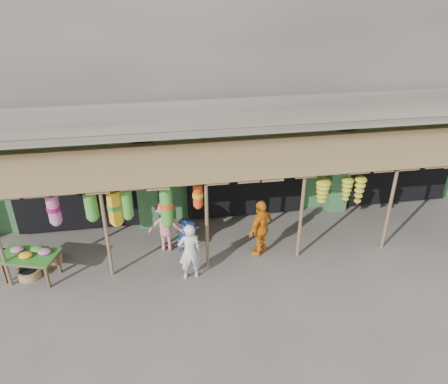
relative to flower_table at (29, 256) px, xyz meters
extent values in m
plane|color=#514C47|center=(5.98, -0.02, -0.68)|extent=(80.00, 80.00, 0.00)
cube|color=gray|center=(5.98, 4.98, 4.32)|extent=(16.00, 6.00, 4.00)
cube|color=#2D6033|center=(5.98, 5.13, 0.82)|extent=(16.00, 5.70, 3.00)
cube|color=gray|center=(5.98, 1.63, 2.52)|extent=(16.00, 0.90, 0.22)
cube|color=gray|center=(5.98, 1.23, 3.02)|extent=(16.00, 0.10, 0.80)
cube|color=#2D6033|center=(5.98, 2.03, 2.17)|extent=(16.00, 0.35, 0.35)
cube|color=yellow|center=(0.98, 1.95, 2.07)|extent=(1.70, 0.06, 0.55)
cube|color=#B21414|center=(0.98, 1.91, 2.07)|extent=(1.30, 0.02, 0.30)
cube|color=black|center=(0.98, 2.98, 0.67)|extent=(3.60, 2.00, 2.50)
cube|color=black|center=(5.98, 2.98, 0.67)|extent=(3.60, 2.00, 2.50)
cube|color=black|center=(10.98, 2.98, 0.67)|extent=(3.60, 2.00, 2.50)
cube|color=#2D6033|center=(2.98, 2.03, 0.82)|extent=(0.60, 0.35, 3.00)
cube|color=#2D6033|center=(8.98, 2.03, 0.82)|extent=(0.60, 0.35, 3.00)
cylinder|color=brown|center=(1.98, -0.22, 0.62)|extent=(0.09, 0.09, 2.60)
cylinder|color=brown|center=(4.48, -0.22, 0.62)|extent=(0.09, 0.09, 2.60)
cylinder|color=brown|center=(6.98, -0.22, 0.62)|extent=(0.09, 0.09, 2.60)
cylinder|color=brown|center=(9.48, -0.22, 0.62)|extent=(0.09, 0.09, 2.60)
cylinder|color=brown|center=(5.73, -0.22, 1.82)|extent=(12.90, 0.08, 0.08)
cylinder|color=brown|center=(2.98, 0.18, 1.67)|extent=(5.50, 0.06, 0.06)
cube|color=brown|center=(5.98, 0.88, 2.00)|extent=(14.00, 2.70, 0.22)
cube|color=#4E3E28|center=(-0.67, -0.12, -0.37)|extent=(0.09, 0.09, 0.62)
cube|color=#4E3E28|center=(0.45, -0.47, -0.37)|extent=(0.09, 0.09, 0.62)
cube|color=#4E3E28|center=(-0.49, 0.44, -0.37)|extent=(0.09, 0.09, 0.62)
cube|color=#4E3E28|center=(0.62, 0.08, -0.37)|extent=(0.09, 0.09, 0.62)
cube|color=#4E3E28|center=(-0.02, -0.02, -0.02)|extent=(1.54, 1.16, 0.06)
cube|color=#26661E|center=(-0.02, -0.02, 0.03)|extent=(1.60, 1.22, 0.03)
ellipsoid|color=#D269A3|center=(-0.32, 0.18, 0.10)|extent=(0.33, 0.27, 0.14)
ellipsoid|color=yellow|center=(-0.05, -0.11, 0.10)|extent=(0.33, 0.27, 0.14)
ellipsoid|color=#D269A3|center=(0.38, -0.03, 0.10)|extent=(0.33, 0.27, 0.14)
ellipsoid|color=green|center=(0.18, 0.12, 0.10)|extent=(0.33, 0.27, 0.14)
cylinder|color=#1A49AB|center=(3.76, 0.52, -0.50)|extent=(0.03, 0.03, 0.37)
cylinder|color=#1A49AB|center=(4.06, 0.38, -0.50)|extent=(0.03, 0.03, 0.37)
cylinder|color=#1A49AB|center=(3.90, 0.82, -0.50)|extent=(0.03, 0.03, 0.37)
cylinder|color=#1A49AB|center=(4.20, 0.68, -0.50)|extent=(0.03, 0.03, 0.37)
cube|color=#1A49AB|center=(3.98, 0.60, -0.30)|extent=(0.51, 0.51, 0.05)
cube|color=#1A49AB|center=(4.06, 0.77, -0.08)|extent=(0.37, 0.20, 0.41)
cylinder|color=olive|center=(-1.02, 0.98, -0.58)|extent=(0.55, 0.55, 0.20)
cylinder|color=olive|center=(-0.13, 0.05, -0.57)|extent=(0.65, 0.65, 0.22)
cylinder|color=#A7824D|center=(0.36, 0.61, -0.57)|extent=(0.51, 0.51, 0.23)
imported|color=silver|center=(3.98, -0.64, 0.11)|extent=(0.60, 0.42, 1.58)
imported|color=orange|center=(5.98, 0.06, 0.15)|extent=(1.01, 0.95, 1.68)
imported|color=#DD7581|center=(3.44, 0.70, 0.09)|extent=(1.10, 0.77, 1.55)
camera|label=1|loc=(3.38, -9.56, 6.60)|focal=35.00mm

